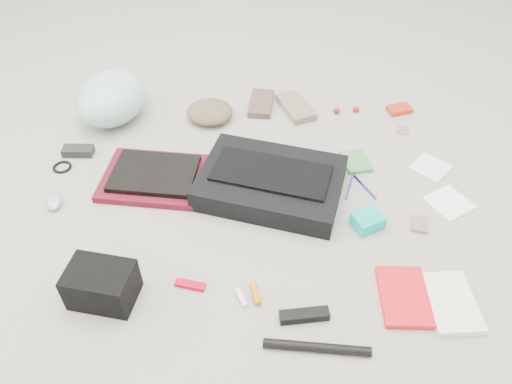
{
  "coord_description": "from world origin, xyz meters",
  "views": [
    {
      "loc": [
        -0.07,
        -1.3,
        1.3
      ],
      "look_at": [
        0.0,
        0.0,
        0.05
      ],
      "focal_mm": 35.0,
      "sensor_mm": 36.0,
      "label": 1
    }
  ],
  "objects_px": {
    "bike_helmet": "(111,98)",
    "camera_bag": "(102,285)",
    "messenger_bag": "(271,183)",
    "laptop": "(154,173)",
    "book_red": "(404,297)",
    "accordion_wallet": "(368,221)"
  },
  "relations": [
    {
      "from": "bike_helmet",
      "to": "camera_bag",
      "type": "distance_m",
      "value": 0.96
    },
    {
      "from": "messenger_bag",
      "to": "bike_helmet",
      "type": "bearing_deg",
      "value": 161.3
    },
    {
      "from": "camera_bag",
      "to": "messenger_bag",
      "type": "bearing_deg",
      "value": 53.53
    },
    {
      "from": "laptop",
      "to": "bike_helmet",
      "type": "xyz_separation_m",
      "value": [
        -0.22,
        0.42,
        0.07
      ]
    },
    {
      "from": "book_red",
      "to": "laptop",
      "type": "bearing_deg",
      "value": 149.01
    },
    {
      "from": "bike_helmet",
      "to": "book_red",
      "type": "bearing_deg",
      "value": -23.57
    },
    {
      "from": "messenger_bag",
      "to": "accordion_wallet",
      "type": "bearing_deg",
      "value": -11.86
    },
    {
      "from": "laptop",
      "to": "bike_helmet",
      "type": "height_order",
      "value": "bike_helmet"
    },
    {
      "from": "laptop",
      "to": "accordion_wallet",
      "type": "relative_size",
      "value": 3.16
    },
    {
      "from": "laptop",
      "to": "camera_bag",
      "type": "xyz_separation_m",
      "value": [
        -0.1,
        -0.53,
        0.03
      ]
    },
    {
      "from": "camera_bag",
      "to": "book_red",
      "type": "relative_size",
      "value": 0.9
    },
    {
      "from": "messenger_bag",
      "to": "laptop",
      "type": "xyz_separation_m",
      "value": [
        -0.44,
        0.08,
        -0.01
      ]
    },
    {
      "from": "camera_bag",
      "to": "book_red",
      "type": "xyz_separation_m",
      "value": [
        0.92,
        -0.05,
        -0.05
      ]
    },
    {
      "from": "book_red",
      "to": "bike_helmet",
      "type": "bearing_deg",
      "value": 140.18
    },
    {
      "from": "messenger_bag",
      "to": "camera_bag",
      "type": "relative_size",
      "value": 2.64
    },
    {
      "from": "camera_bag",
      "to": "laptop",
      "type": "bearing_deg",
      "value": 93.04
    },
    {
      "from": "camera_bag",
      "to": "accordion_wallet",
      "type": "relative_size",
      "value": 1.95
    },
    {
      "from": "book_red",
      "to": "accordion_wallet",
      "type": "xyz_separation_m",
      "value": [
        -0.05,
        0.31,
        0.01
      ]
    },
    {
      "from": "book_red",
      "to": "messenger_bag",
      "type": "bearing_deg",
      "value": 131.29
    },
    {
      "from": "bike_helmet",
      "to": "camera_bag",
      "type": "bearing_deg",
      "value": -62.48
    },
    {
      "from": "laptop",
      "to": "camera_bag",
      "type": "distance_m",
      "value": 0.54
    },
    {
      "from": "messenger_bag",
      "to": "accordion_wallet",
      "type": "height_order",
      "value": "messenger_bag"
    }
  ]
}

